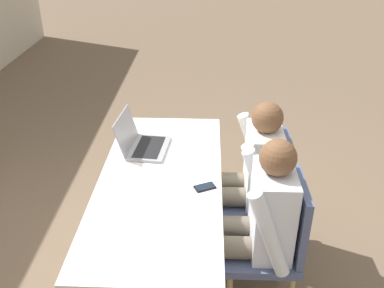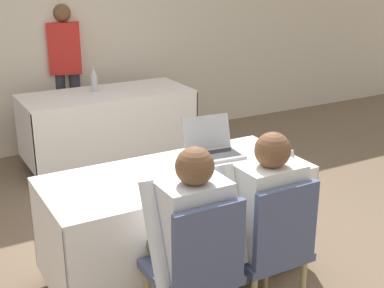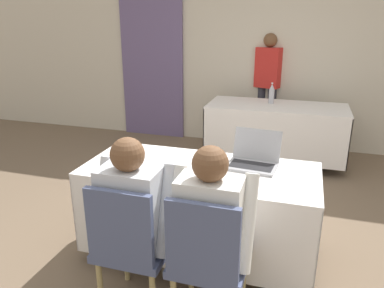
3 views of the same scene
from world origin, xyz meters
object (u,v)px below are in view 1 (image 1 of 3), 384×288
object	(u,v)px
chair_near_left	(273,240)
person_white_shirt	(251,172)
laptop	(142,143)
cell_phone	(205,187)
chair_near_right	(264,192)
person_checkered_shirt	(257,218)

from	to	relation	value
chair_near_left	person_white_shirt	size ratio (longest dim) A/B	0.78
person_white_shirt	laptop	bearing A→B (deg)	-99.57
laptop	cell_phone	world-z (taller)	laptop
chair_near_left	chair_near_right	bearing A→B (deg)	-180.00
laptop	person_white_shirt	xyz separation A→B (m)	(-0.12, -0.74, -0.14)
laptop	chair_near_right	world-z (taller)	laptop
laptop	chair_near_left	size ratio (longest dim) A/B	0.43
chair_near_right	person_checkered_shirt	xyz separation A→B (m)	(-0.48, 0.10, 0.16)
chair_near_right	cell_phone	bearing A→B (deg)	-51.42
cell_phone	chair_near_right	world-z (taller)	chair_near_right
cell_phone	person_white_shirt	distance (m)	0.45
laptop	person_checkered_shirt	bearing A→B (deg)	-124.08
chair_near_left	chair_near_right	world-z (taller)	same
person_checkered_shirt	person_white_shirt	xyz separation A→B (m)	(0.48, 0.00, 0.00)
cell_phone	chair_near_right	bearing A→B (deg)	-76.74
person_checkered_shirt	cell_phone	bearing A→B (deg)	-117.69
chair_near_left	chair_near_right	size ratio (longest dim) A/B	1.00
cell_phone	chair_near_left	world-z (taller)	chair_near_left
chair_near_right	laptop	bearing A→B (deg)	-98.41
cell_phone	chair_near_right	size ratio (longest dim) A/B	0.15
person_checkered_shirt	chair_near_left	bearing A→B (deg)	90.00
chair_near_right	person_white_shirt	distance (m)	0.19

